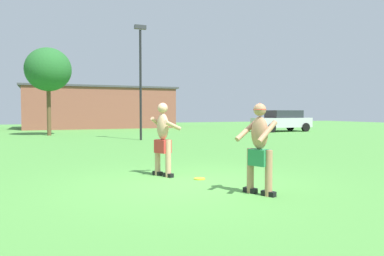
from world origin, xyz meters
name	(u,v)px	position (x,y,z in m)	size (l,w,h in m)	color
ground_plane	(188,184)	(0.00, 0.00, 0.00)	(80.00, 80.00, 0.00)	#4C8E3D
player_with_cap	(259,145)	(0.85, -1.34, 0.90)	(0.69, 0.70, 1.65)	black
player_in_red	(163,138)	(-0.16, 1.12, 0.89)	(0.70, 0.77, 1.69)	black
frisbee	(199,179)	(0.45, 0.43, 0.01)	(0.25, 0.25, 0.03)	yellow
car_silver_mid_lot	(282,120)	(13.92, 16.00, 0.82)	(4.31, 2.04, 1.58)	silver
lamp_post	(140,70)	(2.04, 11.84, 3.63)	(0.60, 0.24, 5.94)	black
outbuilding_behind_lot	(99,107)	(2.18, 27.71, 1.86)	(13.32, 6.38, 3.72)	brown
tree_left_field	(48,70)	(-2.33, 17.57, 4.06)	(2.78, 2.78, 5.42)	brown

